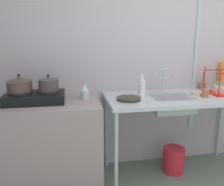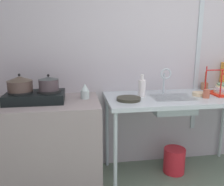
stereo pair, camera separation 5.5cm
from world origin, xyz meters
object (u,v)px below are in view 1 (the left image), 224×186
(percolator, at_px, (85,92))
(utensil_jar, at_px, (203,85))
(sink_basin, at_px, (171,104))
(pot_on_right_burner, at_px, (49,84))
(dish_rack, at_px, (224,88))
(bucket_on_floor, at_px, (173,160))
(bottle_by_sink, at_px, (142,88))
(cup_by_rack, at_px, (205,93))
(frying_pan, at_px, (129,99))
(stove, at_px, (35,97))
(faucet, at_px, (165,76))
(small_bowl_on_drainboard, at_px, (198,93))
(pot_on_left_burner, at_px, (19,84))

(percolator, distance_m, utensil_jar, 1.40)
(sink_basin, bearing_deg, pot_on_right_burner, 179.15)
(pot_on_right_burner, bearing_deg, percolator, 9.77)
(dish_rack, xyz_separation_m, bucket_on_floor, (-0.53, 0.01, -0.79))
(sink_basin, distance_m, dish_rack, 0.63)
(bucket_on_floor, bearing_deg, bottle_by_sink, 177.56)
(cup_by_rack, xyz_separation_m, bucket_on_floor, (-0.23, 0.13, -0.78))
(cup_by_rack, bearing_deg, bottle_by_sink, 166.28)
(sink_basin, xyz_separation_m, dish_rack, (0.62, 0.05, 0.13))
(bottle_by_sink, bearing_deg, sink_basin, -13.72)
(dish_rack, bearing_deg, cup_by_rack, -156.74)
(utensil_jar, bearing_deg, frying_pan, -160.38)
(stove, distance_m, sink_basin, 1.34)
(pot_on_right_burner, relative_size, faucet, 0.67)
(frying_pan, bearing_deg, utensil_jar, 19.62)
(stove, bearing_deg, faucet, 5.88)
(pot_on_right_burner, bearing_deg, frying_pan, -5.67)
(percolator, relative_size, frying_pan, 0.64)
(sink_basin, xyz_separation_m, utensil_jar, (0.51, 0.29, 0.12))
(percolator, bearing_deg, small_bowl_on_drainboard, -2.84)
(percolator, distance_m, bottle_by_sink, 0.57)
(utensil_jar, bearing_deg, bottle_by_sink, -164.88)
(pot_on_left_burner, xyz_separation_m, percolator, (0.59, 0.06, -0.11))
(stove, xyz_separation_m, sink_basin, (1.33, -0.02, -0.12))
(faucet, height_order, dish_rack, dish_rack)
(pot_on_right_burner, bearing_deg, small_bowl_on_drainboard, -0.02)
(percolator, xyz_separation_m, faucet, (0.85, 0.08, 0.12))
(pot_on_right_burner, bearing_deg, stove, -180.00)
(dish_rack, height_order, bucket_on_floor, dish_rack)
(percolator, bearing_deg, frying_pan, -17.78)
(sink_basin, height_order, bucket_on_floor, sink_basin)
(sink_basin, bearing_deg, dish_rack, 4.59)
(percolator, xyz_separation_m, cup_by_rack, (1.19, -0.15, -0.03))
(pot_on_right_burner, distance_m, bucket_on_floor, 1.58)
(bottle_by_sink, bearing_deg, bucket_on_floor, -2.44)
(dish_rack, bearing_deg, frying_pan, -174.44)
(dish_rack, bearing_deg, pot_on_left_burner, -179.13)
(pot_on_right_burner, height_order, faucet, faucet)
(utensil_jar, bearing_deg, cup_by_rack, -117.06)
(pot_on_left_burner, relative_size, pot_on_right_burner, 1.23)
(small_bowl_on_drainboard, bearing_deg, bottle_by_sink, 174.65)
(stove, height_order, percolator, percolator)
(pot_on_left_burner, height_order, sink_basin, pot_on_left_burner)
(bucket_on_floor, bearing_deg, cup_by_rack, -30.26)
(cup_by_rack, height_order, bucket_on_floor, cup_by_rack)
(cup_by_rack, bearing_deg, pot_on_right_burner, 176.39)
(pot_on_left_burner, distance_m, bucket_on_floor, 1.80)
(bucket_on_floor, bearing_deg, faucet, 139.91)
(small_bowl_on_drainboard, distance_m, bucket_on_floor, 0.78)
(percolator, bearing_deg, bottle_by_sink, -0.24)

